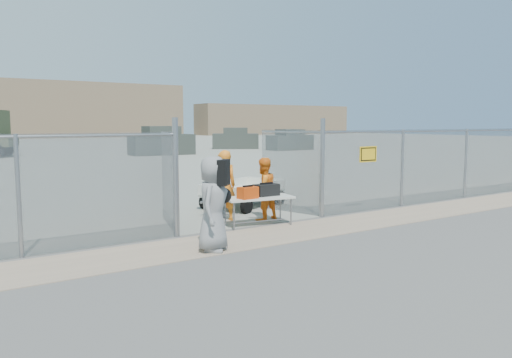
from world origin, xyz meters
TOP-DOWN VIEW (x-y plane):
  - ground at (0.00, 0.00)m, footprint 160.00×160.00m
  - tarmac_inside at (0.00, 42.00)m, footprint 160.00×80.00m
  - dirt_strip at (0.00, 1.00)m, footprint 44.00×1.60m
  - distant_hills at (5.00, 78.00)m, footprint 140.00×6.00m
  - chain_link_fence at (0.00, 2.00)m, footprint 40.00×0.20m
  - folding_table at (0.04, 1.97)m, footprint 1.70×0.91m
  - orange_bag at (-0.31, 1.87)m, footprint 0.45×0.32m
  - black_duffel at (0.30, 2.02)m, footprint 0.57×0.34m
  - security_worker_left at (-0.34, 2.91)m, footprint 0.70×0.53m
  - security_worker_right at (0.52, 2.47)m, footprint 0.81×0.66m
  - visitor at (-1.93, 0.54)m, footprint 1.02×1.02m
  - utility_trailer at (1.16, 4.41)m, footprint 3.55×2.77m
  - parked_vehicle_near at (8.31, 27.39)m, footprint 4.71×2.31m
  - parked_vehicle_mid at (17.44, 31.90)m, footprint 4.57×3.72m
  - parked_vehicle_far at (20.24, 27.29)m, footprint 3.94×1.79m

SIDE VIEW (x-z plane):
  - ground at x=0.00m, z-range 0.00..0.00m
  - tarmac_inside at x=0.00m, z-range 0.00..0.01m
  - dirt_strip at x=0.00m, z-range 0.00..0.01m
  - folding_table at x=0.04m, z-range 0.00..0.69m
  - utility_trailer at x=1.16m, z-range 0.00..0.77m
  - security_worker_right at x=0.52m, z-range 0.00..1.55m
  - orange_bag at x=-0.31m, z-range 0.69..0.95m
  - black_duffel at x=0.30m, z-range 0.69..0.96m
  - security_worker_left at x=-0.34m, z-range 0.00..1.74m
  - visitor at x=-1.93m, z-range 0.00..1.78m
  - parked_vehicle_far at x=20.24m, z-range 0.00..1.78m
  - parked_vehicle_mid at x=17.44m, z-range 0.00..1.89m
  - parked_vehicle_near at x=8.31m, z-range 0.00..2.09m
  - chain_link_fence at x=0.00m, z-range 0.00..2.20m
  - distant_hills at x=5.00m, z-range 0.00..9.00m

